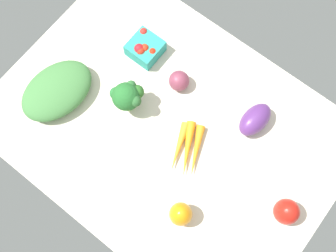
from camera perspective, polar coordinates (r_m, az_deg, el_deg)
name	(u,v)px	position (r cm, az deg, el deg)	size (l,w,h in cm)	color
tablecloth	(168,129)	(128.30, 0.00, -0.39)	(104.00, 76.00, 2.00)	beige
broccoli_head	(127,96)	(123.58, -5.60, 4.06)	(10.32, 9.47, 11.79)	#9CC277
berry_basket	(145,48)	(134.35, -3.19, 10.59)	(9.71, 9.71, 6.66)	teal
bell_pepper_red	(286,213)	(122.45, 15.81, -11.36)	(7.21, 7.21, 8.95)	red
bell_pepper_orange	(181,214)	(118.00, 1.76, -11.97)	(6.51, 6.51, 8.99)	orange
eggplant	(255,120)	(127.06, 11.83, 0.87)	(11.96, 7.20, 7.20)	#592D72
leafy_greens_clump	(57,91)	(132.07, -14.97, 4.71)	(23.79, 16.50, 7.00)	#40783D
carrot_bunch	(187,149)	(124.26, 2.68, -3.18)	(13.51, 17.60, 2.96)	orange
red_onion_center	(179,81)	(129.22, 1.52, 6.21)	(6.43, 6.43, 6.43)	brown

